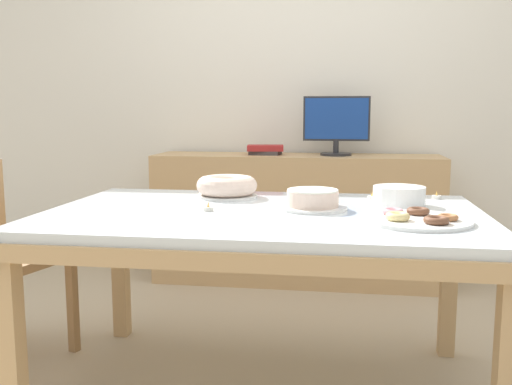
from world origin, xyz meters
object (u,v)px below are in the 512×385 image
(computer_monitor, at_px, (336,126))
(book_stack, at_px, (265,150))
(cake_golden_bundt, at_px, (227,187))
(tealight_left_edge, at_px, (208,208))
(tealight_near_cakes, at_px, (372,197))
(cake_chocolate_round, at_px, (313,200))
(pastry_platter, at_px, (417,219))
(tealight_centre, at_px, (436,197))
(plate_stack, at_px, (399,196))

(computer_monitor, bearing_deg, book_stack, 179.83)
(cake_golden_bundt, distance_m, tealight_left_edge, 0.36)
(computer_monitor, distance_m, tealight_near_cakes, 1.24)
(cake_chocolate_round, relative_size, tealight_left_edge, 6.84)
(cake_chocolate_round, relative_size, cake_golden_bundt, 1.00)
(pastry_platter, bearing_deg, tealight_centre, 74.97)
(computer_monitor, bearing_deg, tealight_centre, -68.09)
(computer_monitor, xyz_separation_m, tealight_centre, (0.46, -1.14, -0.28))
(tealight_left_edge, relative_size, tealight_near_cakes, 1.00)
(book_stack, bearing_deg, tealight_left_edge, -90.17)
(plate_stack, relative_size, tealight_centre, 5.25)
(book_stack, xyz_separation_m, tealight_near_cakes, (0.63, -1.20, -0.12))
(computer_monitor, xyz_separation_m, tealight_near_cakes, (0.18, -1.20, -0.28))
(pastry_platter, bearing_deg, tealight_left_edge, 171.68)
(cake_golden_bundt, distance_m, tealight_near_cakes, 0.64)
(plate_stack, xyz_separation_m, tealight_centre, (0.18, 0.21, -0.03))
(computer_monitor, relative_size, book_stack, 1.68)
(cake_chocolate_round, distance_m, tealight_near_cakes, 0.38)
(cake_golden_bundt, xyz_separation_m, pastry_platter, (0.77, -0.47, -0.04))
(book_stack, bearing_deg, pastry_platter, -65.85)
(cake_golden_bundt, relative_size, pastry_platter, 0.73)
(tealight_centre, bearing_deg, plate_stack, -130.52)
(computer_monitor, distance_m, plate_stack, 1.40)
(cake_golden_bundt, distance_m, plate_stack, 0.75)
(book_stack, relative_size, tealight_centre, 6.31)
(computer_monitor, height_order, tealight_centre, computer_monitor)
(computer_monitor, distance_m, pastry_platter, 1.75)
(book_stack, relative_size, tealight_near_cakes, 6.31)
(computer_monitor, height_order, tealight_left_edge, computer_monitor)
(pastry_platter, bearing_deg, book_stack, 114.15)
(computer_monitor, relative_size, cake_golden_bundt, 1.55)
(tealight_near_cakes, height_order, tealight_centre, same)
(cake_chocolate_round, xyz_separation_m, tealight_near_cakes, (0.24, 0.29, -0.03))
(pastry_platter, height_order, tealight_left_edge, pastry_platter)
(cake_golden_bundt, relative_size, tealight_left_edge, 6.82)
(cake_chocolate_round, xyz_separation_m, cake_golden_bundt, (-0.40, 0.26, 0.01))
(pastry_platter, relative_size, tealight_left_edge, 9.32)
(book_stack, height_order, cake_chocolate_round, book_stack)
(tealight_left_edge, height_order, tealight_centre, same)
(computer_monitor, relative_size, tealight_left_edge, 10.60)
(cake_golden_bundt, height_order, tealight_centre, cake_golden_bundt)
(book_stack, bearing_deg, cake_chocolate_round, -75.29)
(cake_golden_bundt, distance_m, tealight_centre, 0.93)
(computer_monitor, relative_size, pastry_platter, 1.14)
(plate_stack, relative_size, tealight_near_cakes, 5.25)
(computer_monitor, bearing_deg, pastry_platter, -79.84)
(cake_chocolate_round, distance_m, cake_golden_bundt, 0.47)
(cake_golden_bundt, xyz_separation_m, plate_stack, (0.74, -0.12, -0.01))
(plate_stack, bearing_deg, tealight_left_edge, -161.92)
(pastry_platter, distance_m, tealight_centre, 0.59)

